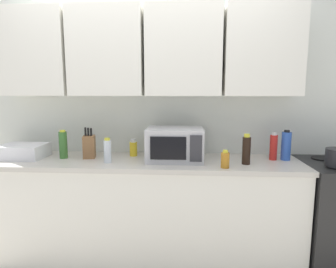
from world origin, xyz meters
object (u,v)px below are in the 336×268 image
(bottle_blue_cleaner, at_px, (286,146))
(bottle_amber_vinegar, at_px, (225,160))
(bottle_yellow_mustard, at_px, (133,148))
(bottle_green_oil, at_px, (63,145))
(bottle_red_sauce, at_px, (273,147))
(microwave, at_px, (175,144))
(dish_rack, at_px, (23,151))
(knife_block, at_px, (89,146))
(bottle_soy_dark, at_px, (246,150))
(bottle_clear_tall, at_px, (107,151))

(bottle_blue_cleaner, height_order, bottle_amber_vinegar, bottle_blue_cleaner)
(bottle_yellow_mustard, xyz_separation_m, bottle_amber_vinegar, (0.79, -0.37, -0.01))
(bottle_yellow_mustard, bearing_deg, bottle_green_oil, -167.57)
(bottle_red_sauce, bearing_deg, microwave, -175.61)
(bottle_red_sauce, height_order, bottle_yellow_mustard, bottle_red_sauce)
(bottle_red_sauce, distance_m, bottle_green_oil, 1.84)
(dish_rack, xyz_separation_m, bottle_red_sauce, (2.20, 0.07, 0.05))
(bottle_yellow_mustard, relative_size, bottle_green_oil, 0.62)
(bottle_blue_cleaner, bearing_deg, bottle_red_sauce, -179.10)
(microwave, height_order, bottle_green_oil, microwave)
(microwave, bearing_deg, bottle_amber_vinegar, -29.93)
(bottle_amber_vinegar, relative_size, bottle_green_oil, 0.56)
(knife_block, relative_size, bottle_soy_dark, 1.10)
(knife_block, height_order, bottle_amber_vinegar, knife_block)
(microwave, distance_m, bottle_amber_vinegar, 0.47)
(bottle_green_oil, relative_size, bottle_soy_dark, 1.01)
(microwave, xyz_separation_m, bottle_clear_tall, (-0.56, -0.13, -0.04))
(bottle_soy_dark, bearing_deg, dish_rack, 177.08)
(bottle_soy_dark, bearing_deg, bottle_red_sauce, 32.50)
(knife_block, bearing_deg, bottle_red_sauce, 1.19)
(knife_block, height_order, bottle_green_oil, knife_block)
(bottle_green_oil, distance_m, bottle_soy_dark, 1.58)
(bottle_red_sauce, distance_m, bottle_yellow_mustard, 1.24)
(bottle_red_sauce, xyz_separation_m, bottle_amber_vinegar, (-0.45, -0.29, -0.05))
(microwave, xyz_separation_m, knife_block, (-0.77, 0.03, -0.04))
(bottle_amber_vinegar, xyz_separation_m, bottle_green_oil, (-1.39, 0.23, 0.06))
(bottle_red_sauce, relative_size, bottle_blue_cleaner, 0.91)
(bottle_red_sauce, xyz_separation_m, bottle_blue_cleaner, (0.11, 0.00, 0.01))
(bottle_blue_cleaner, relative_size, bottle_clear_tall, 1.25)
(dish_rack, relative_size, bottle_yellow_mustard, 2.44)
(dish_rack, distance_m, knife_block, 0.59)
(knife_block, relative_size, bottle_clear_tall, 1.33)
(microwave, xyz_separation_m, bottle_soy_dark, (0.58, -0.10, -0.02))
(knife_block, bearing_deg, dish_rack, -176.48)
(bottle_yellow_mustard, xyz_separation_m, bottle_green_oil, (-0.60, -0.13, 0.05))
(bottle_green_oil, bearing_deg, knife_block, 6.90)
(bottle_blue_cleaner, bearing_deg, bottle_soy_dark, -155.33)
(microwave, xyz_separation_m, bottle_blue_cleaner, (0.95, 0.07, -0.02))
(bottle_yellow_mustard, distance_m, bottle_amber_vinegar, 0.87)
(bottle_amber_vinegar, bearing_deg, bottle_yellow_mustard, 155.04)
(dish_rack, height_order, bottle_green_oil, bottle_green_oil)
(bottle_clear_tall, bearing_deg, bottle_soy_dark, 1.08)
(microwave, distance_m, bottle_clear_tall, 0.57)
(bottle_green_oil, bearing_deg, bottle_red_sauce, 1.89)
(bottle_soy_dark, bearing_deg, bottle_blue_cleaner, 24.67)
(microwave, height_order, bottle_amber_vinegar, microwave)
(bottle_amber_vinegar, height_order, bottle_green_oil, bottle_green_oil)
(knife_block, xyz_separation_m, bottle_soy_dark, (1.35, -0.14, 0.01))
(knife_block, bearing_deg, bottle_amber_vinegar, -12.64)
(dish_rack, relative_size, knife_block, 1.38)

